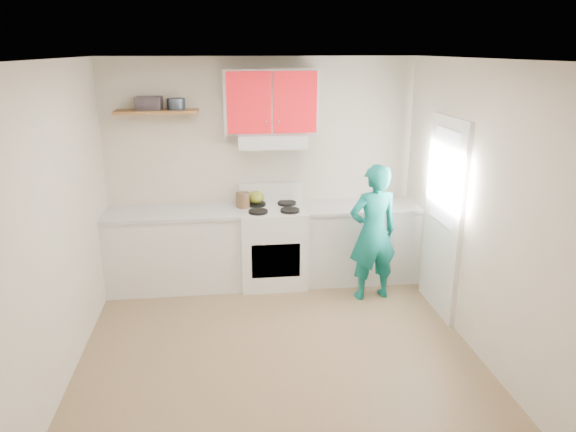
{
  "coord_description": "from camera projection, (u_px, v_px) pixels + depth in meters",
  "views": [
    {
      "loc": [
        -0.44,
        -4.23,
        2.68
      ],
      "look_at": [
        0.15,
        0.55,
        1.15
      ],
      "focal_mm": 33.01,
      "sensor_mm": 36.0,
      "label": 1
    }
  ],
  "objects": [
    {
      "name": "floor",
      "position": [
        279.0,
        353.0,
        4.87
      ],
      "size": [
        3.8,
        3.8,
        0.0
      ],
      "primitive_type": "plane",
      "color": "brown",
      "rests_on": "ground"
    },
    {
      "name": "ceiling",
      "position": [
        277.0,
        59.0,
        4.08
      ],
      "size": [
        3.6,
        3.8,
        0.04
      ],
      "primitive_type": "cube",
      "color": "white",
      "rests_on": "floor"
    },
    {
      "name": "back_wall",
      "position": [
        262.0,
        170.0,
        6.27
      ],
      "size": [
        3.6,
        0.04,
        2.6
      ],
      "primitive_type": "cube",
      "color": "beige",
      "rests_on": "floor"
    },
    {
      "name": "front_wall",
      "position": [
        317.0,
        334.0,
        2.68
      ],
      "size": [
        3.6,
        0.04,
        2.6
      ],
      "primitive_type": "cube",
      "color": "beige",
      "rests_on": "floor"
    },
    {
      "name": "left_wall",
      "position": [
        57.0,
        228.0,
        4.27
      ],
      "size": [
        0.04,
        3.8,
        2.6
      ],
      "primitive_type": "cube",
      "color": "beige",
      "rests_on": "floor"
    },
    {
      "name": "right_wall",
      "position": [
        480.0,
        212.0,
        4.68
      ],
      "size": [
        0.04,
        3.8,
        2.6
      ],
      "primitive_type": "cube",
      "color": "beige",
      "rests_on": "floor"
    },
    {
      "name": "door",
      "position": [
        443.0,
        217.0,
        5.43
      ],
      "size": [
        0.05,
        0.85,
        2.05
      ],
      "primitive_type": "cube",
      "color": "white",
      "rests_on": "floor"
    },
    {
      "name": "door_glass",
      "position": [
        444.0,
        177.0,
        5.29
      ],
      "size": [
        0.01,
        0.55,
        0.95
      ],
      "primitive_type": "cube",
      "color": "white",
      "rests_on": "door"
    },
    {
      "name": "counter_left",
      "position": [
        175.0,
        250.0,
        6.12
      ],
      "size": [
        1.52,
        0.6,
        0.9
      ],
      "primitive_type": "cube",
      "color": "silver",
      "rests_on": "floor"
    },
    {
      "name": "counter_right",
      "position": [
        359.0,
        242.0,
        6.38
      ],
      "size": [
        1.32,
        0.6,
        0.9
      ],
      "primitive_type": "cube",
      "color": "silver",
      "rests_on": "floor"
    },
    {
      "name": "stove",
      "position": [
        273.0,
        246.0,
        6.23
      ],
      "size": [
        0.76,
        0.65,
        0.92
      ],
      "primitive_type": "cube",
      "color": "white",
      "rests_on": "floor"
    },
    {
      "name": "range_hood",
      "position": [
        271.0,
        140.0,
        5.96
      ],
      "size": [
        0.76,
        0.44,
        0.15
      ],
      "primitive_type": "cube",
      "color": "silver",
      "rests_on": "back_wall"
    },
    {
      "name": "upper_cabinets",
      "position": [
        271.0,
        101.0,
        5.88
      ],
      "size": [
        1.02,
        0.33,
        0.7
      ],
      "primitive_type": "cube",
      "color": "red",
      "rests_on": "back_wall"
    },
    {
      "name": "shelf",
      "position": [
        157.0,
        112.0,
        5.78
      ],
      "size": [
        0.9,
        0.3,
        0.04
      ],
      "primitive_type": "cube",
      "color": "brown",
      "rests_on": "back_wall"
    },
    {
      "name": "books",
      "position": [
        149.0,
        103.0,
        5.78
      ],
      "size": [
        0.29,
        0.22,
        0.14
      ],
      "primitive_type": "cube",
      "rotation": [
        0.0,
        0.0,
        -0.07
      ],
      "color": "#373035",
      "rests_on": "shelf"
    },
    {
      "name": "tin",
      "position": [
        176.0,
        104.0,
        5.81
      ],
      "size": [
        0.22,
        0.22,
        0.12
      ],
      "primitive_type": "cylinder",
      "rotation": [
        0.0,
        0.0,
        0.09
      ],
      "color": "#333D4C",
      "rests_on": "shelf"
    },
    {
      "name": "kettle",
      "position": [
        256.0,
        197.0,
        6.24
      ],
      "size": [
        0.23,
        0.23,
        0.16
      ],
      "primitive_type": "ellipsoid",
      "rotation": [
        0.0,
        0.0,
        0.26
      ],
      "color": "olive",
      "rests_on": "stove"
    },
    {
      "name": "crock",
      "position": [
        243.0,
        201.0,
        6.12
      ],
      "size": [
        0.19,
        0.19,
        0.19
      ],
      "primitive_type": "cylinder",
      "rotation": [
        0.0,
        0.0,
        -0.22
      ],
      "color": "#4E3722",
      "rests_on": "counter_left"
    },
    {
      "name": "cutting_board",
      "position": [
        345.0,
        209.0,
        6.11
      ],
      "size": [
        0.34,
        0.26,
        0.02
      ],
      "primitive_type": "cube",
      "rotation": [
        0.0,
        0.0,
        0.12
      ],
      "color": "olive",
      "rests_on": "counter_right"
    },
    {
      "name": "silicone_mat",
      "position": [
        390.0,
        207.0,
        6.21
      ],
      "size": [
        0.36,
        0.31,
        0.01
      ],
      "primitive_type": "cube",
      "rotation": [
        0.0,
        0.0,
        -0.15
      ],
      "color": "red",
      "rests_on": "counter_right"
    },
    {
      "name": "person",
      "position": [
        373.0,
        233.0,
        5.76
      ],
      "size": [
        0.61,
        0.45,
        1.53
      ],
      "primitive_type": "imported",
      "rotation": [
        0.0,
        0.0,
        3.3
      ],
      "color": "#0C6C64",
      "rests_on": "floor"
    }
  ]
}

